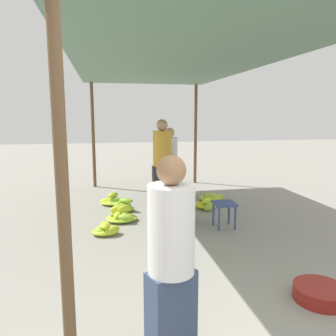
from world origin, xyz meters
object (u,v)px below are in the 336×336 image
shopper_walking_far (162,161)px  crate_near (180,216)px  banana_pile_right_2 (187,193)px  vendor_foreground (171,260)px  banana_pile_left_3 (114,201)px  stool (224,207)px  shopper_walking_mid (170,163)px  banana_pile_left_1 (121,216)px  banana_pile_left_0 (123,207)px  banana_pile_left_2 (105,230)px  banana_pile_right_0 (212,198)px  banana_pile_right_1 (206,205)px  basin_black (320,293)px

shopper_walking_far → crate_near: bearing=-85.3°
banana_pile_right_2 → shopper_walking_far: 1.26m
vendor_foreground → banana_pile_left_3: (-0.28, 4.47, -0.73)m
stool → shopper_walking_mid: shopper_walking_mid is taller
banana_pile_left_1 → banana_pile_left_0: bearing=82.7°
banana_pile_left_1 → crate_near: size_ratio=1.38×
vendor_foreground → banana_pile_left_0: bearing=91.6°
banana_pile_left_2 → crate_near: (1.25, 0.34, 0.04)m
shopper_walking_far → banana_pile_left_1: bearing=-135.2°
shopper_walking_mid → banana_pile_right_2: bearing=29.7°
banana_pile_right_0 → banana_pile_right_1: size_ratio=1.05×
stool → shopper_walking_far: 1.78m
banana_pile_right_1 → crate_near: size_ratio=1.46×
stool → basin_black: bearing=-85.5°
banana_pile_left_0 → banana_pile_right_0: bearing=13.0°
shopper_walking_far → stool: bearing=-63.8°
banana_pile_left_3 → stool: bearing=-45.4°
vendor_foreground → banana_pile_left_1: 3.45m
banana_pile_right_1 → shopper_walking_mid: (-0.56, 0.80, 0.73)m
banana_pile_left_0 → banana_pile_right_1: size_ratio=0.73×
banana_pile_left_0 → banana_pile_right_2: banana_pile_left_0 is taller
banana_pile_left_3 → banana_pile_right_1: bearing=-19.6°
shopper_walking_mid → banana_pile_right_1: bearing=-55.2°
basin_black → shopper_walking_mid: 4.24m
banana_pile_right_1 → banana_pile_right_0: bearing=60.3°
banana_pile_left_0 → banana_pile_left_2: (-0.35, -1.18, -0.02)m
vendor_foreground → banana_pile_left_2: size_ratio=3.38×
shopper_walking_far → shopper_walking_mid: bearing=59.6°
banana_pile_left_0 → shopper_walking_far: shopper_walking_far is taller
vendor_foreground → banana_pile_left_2: bearing=99.4°
basin_black → banana_pile_left_0: banana_pile_left_0 is taller
banana_pile_left_2 → crate_near: size_ratio=1.18×
banana_pile_right_0 → banana_pile_right_2: bearing=128.9°
banana_pile_left_2 → crate_near: crate_near is taller
stool → banana_pile_right_1: size_ratio=0.74×
banana_pile_left_1 → banana_pile_right_1: 1.74m
banana_pile_right_2 → shopper_walking_mid: size_ratio=0.34×
banana_pile_left_0 → banana_pile_left_1: size_ratio=0.77×
banana_pile_right_0 → shopper_walking_mid: 1.18m
banana_pile_right_0 → banana_pile_right_2: size_ratio=1.14×
banana_pile_left_3 → shopper_walking_far: 1.29m
banana_pile_left_3 → banana_pile_right_0: (2.08, -0.08, -0.02)m
shopper_walking_far → banana_pile_left_3: bearing=166.9°
banana_pile_left_3 → shopper_walking_mid: bearing=8.3°
banana_pile_left_1 → shopper_walking_mid: shopper_walking_mid is taller
banana_pile_left_0 → banana_pile_left_1: banana_pile_left_1 is taller
banana_pile_left_1 → banana_pile_left_3: (-0.09, 1.10, -0.01)m
banana_pile_right_1 → shopper_walking_far: 1.22m
stool → banana_pile_right_2: bearing=91.5°
banana_pile_left_1 → shopper_walking_mid: size_ratio=0.35×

